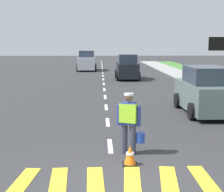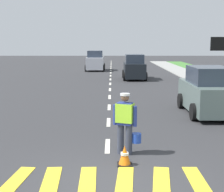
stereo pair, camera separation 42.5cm
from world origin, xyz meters
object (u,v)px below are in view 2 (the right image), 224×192
(car_outgoing_far, at_px, (134,68))
(car_oncoming_third, at_px, (95,61))
(car_parked_curbside, at_px, (208,92))
(traffic_cone_near, at_px, (124,155))
(road_worker, at_px, (125,121))

(car_outgoing_far, bearing_deg, car_oncoming_third, 112.45)
(car_oncoming_third, bearing_deg, car_parked_curbside, -75.36)
(traffic_cone_near, xyz_separation_m, car_oncoming_third, (-2.10, 28.44, 0.73))
(traffic_cone_near, height_order, car_parked_curbside, car_parked_curbside)
(road_worker, height_order, car_outgoing_far, car_outgoing_far)
(car_outgoing_far, bearing_deg, road_worker, -94.38)
(car_parked_curbside, relative_size, car_outgoing_far, 1.06)
(road_worker, distance_m, car_oncoming_third, 27.67)
(road_worker, xyz_separation_m, traffic_cone_near, (-0.06, -0.85, -0.69))
(car_parked_curbside, height_order, car_outgoing_far, car_outgoing_far)
(road_worker, xyz_separation_m, car_outgoing_far, (1.44, 18.87, 0.01))
(traffic_cone_near, xyz_separation_m, car_outgoing_far, (1.50, 19.72, 0.70))
(car_parked_curbside, xyz_separation_m, car_oncoming_third, (-5.84, 22.35, 0.05))
(traffic_cone_near, bearing_deg, car_oncoming_third, 94.23)
(road_worker, bearing_deg, car_outgoing_far, 85.62)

